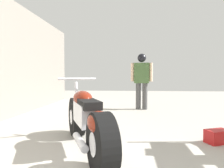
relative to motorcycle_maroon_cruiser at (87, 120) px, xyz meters
name	(u,v)px	position (x,y,z in m)	size (l,w,h in m)	color
ground_plane	(123,123)	(0.43, 1.70, -0.41)	(19.08, 19.08, 0.00)	#A8A399
garage_partition_left	(0,57)	(-2.31, 1.70, 1.01)	(0.08, 8.75, 2.85)	gray
motorcycle_maroon_cruiser	(87,120)	(0.00, 0.00, 0.00)	(1.07, 1.98, 0.98)	black
mechanic_in_blue	(142,76)	(0.93, 3.55, 0.59)	(0.66, 0.28, 1.68)	#4C4C4C
red_toolbox	(218,136)	(1.88, 0.50, -0.32)	(0.34, 0.21, 0.20)	#B21919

